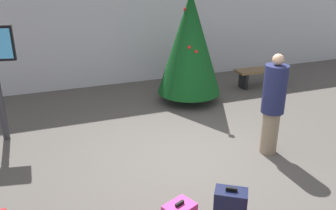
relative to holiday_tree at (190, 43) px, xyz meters
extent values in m
plane|color=#514C47|center=(-1.02, -2.49, -1.39)|extent=(16.00, 16.00, 0.00)
cube|color=silver|center=(-1.02, 2.00, 0.12)|extent=(16.00, 0.20, 3.03)
cylinder|color=#4C3319|center=(0.00, 0.00, -1.27)|extent=(0.12, 0.12, 0.24)
cone|color=#0F4719|center=(0.00, 0.00, 0.00)|extent=(1.46, 1.46, 2.30)
sphere|color=red|center=(-0.12, 0.02, 0.74)|extent=(0.08, 0.08, 0.08)
sphere|color=red|center=(-0.02, -0.38, -0.11)|extent=(0.08, 0.08, 0.08)
sphere|color=red|center=(-0.15, -0.32, -0.01)|extent=(0.08, 0.08, 0.08)
cylinder|color=#333338|center=(-3.97, -0.59, -0.65)|extent=(0.12, 0.12, 1.49)
cube|color=brown|center=(2.27, 0.37, -0.94)|extent=(1.47, 0.44, 0.06)
cube|color=black|center=(1.72, 0.37, -1.18)|extent=(0.08, 0.35, 0.42)
cube|color=black|center=(2.82, 0.37, -1.18)|extent=(0.08, 0.35, 0.42)
cylinder|color=gray|center=(0.30, -2.73, -1.02)|extent=(0.28, 0.28, 0.75)
cylinder|color=#1E234C|center=(0.30, -2.73, -0.24)|extent=(0.44, 0.44, 0.80)
sphere|color=tan|center=(0.30, -2.73, 0.26)|extent=(0.18, 0.18, 0.18)
cube|color=black|center=(-1.41, -4.37, -0.66)|extent=(0.12, 0.10, 0.04)
cube|color=black|center=(-1.95, -4.18, -0.84)|extent=(0.12, 0.07, 0.04)
camera|label=1|loc=(-3.22, -7.20, 1.65)|focal=37.82mm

